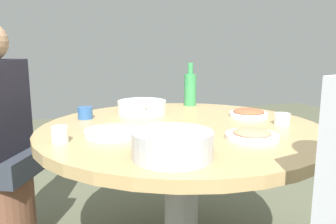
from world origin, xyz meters
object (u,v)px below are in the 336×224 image
rice_bowl (172,144)px  tea_cup_near (85,113)px  dish_noodles (114,131)px  tea_cup_side (282,119)px  round_dining_table (182,154)px  soup_bowl (142,108)px  dish_shrimp (252,135)px  dish_stirfry (249,113)px  tea_cup_far (60,135)px  stool_for_diner_left (4,217)px  green_bottle (190,88)px

rice_bowl → tea_cup_near: size_ratio=3.61×
dish_noodles → tea_cup_side: bearing=175.8°
round_dining_table → rice_bowl: rice_bowl is taller
soup_bowl → dish_shrimp: bearing=113.6°
rice_bowl → soup_bowl: size_ratio=0.94×
soup_bowl → dish_stirfry: bearing=153.0°
round_dining_table → tea_cup_far: 0.56m
dish_noodles → stool_for_diner_left: (0.50, -0.48, -0.53)m
soup_bowl → tea_cup_far: soup_bowl is taller
tea_cup_near → dish_stirfry: bearing=164.6°
green_bottle → stool_for_diner_left: green_bottle is taller
round_dining_table → dish_noodles: size_ratio=5.32×
soup_bowl → dish_noodles: size_ratio=1.18×
round_dining_table → tea_cup_far: size_ratio=20.10×
rice_bowl → tea_cup_near: 0.74m
dish_stirfry → soup_bowl: bearing=-27.0°
dish_shrimp → stool_for_diner_left: (1.00, -0.70, -0.52)m
round_dining_table → dish_stirfry: bearing=-167.5°
rice_bowl → tea_cup_side: (-0.64, -0.29, -0.02)m
dish_stirfry → tea_cup_far: size_ratio=3.08×
tea_cup_far → tea_cup_side: (-0.98, 0.01, -0.01)m
round_dining_table → soup_bowl: size_ratio=4.52×
round_dining_table → stool_for_diner_left: round_dining_table is taller
dish_noodles → soup_bowl: bearing=-118.9°
rice_bowl → green_bottle: bearing=-116.0°
round_dining_table → tea_cup_near: (0.39, -0.31, 0.16)m
tea_cup_near → tea_cup_far: size_ratio=1.16×
round_dining_table → dish_noodles: (0.32, 0.06, 0.15)m
dish_shrimp → tea_cup_near: (0.57, -0.60, 0.01)m
round_dining_table → dish_noodles: 0.36m
soup_bowl → tea_cup_near: 0.30m
rice_bowl → tea_cup_side: bearing=-155.9°
dish_noodles → round_dining_table: bearing=-168.7°
dish_noodles → tea_cup_side: (-0.76, 0.06, 0.01)m
dish_noodles → stool_for_diner_left: dish_noodles is taller
dish_stirfry → stool_for_diner_left: (1.22, -0.32, -0.53)m
dish_shrimp → tea_cup_far: bearing=-14.4°
tea_cup_near → stool_for_diner_left: tea_cup_near is taller
rice_bowl → tea_cup_far: rice_bowl is taller
round_dining_table → green_bottle: bearing=-116.5°
dish_noodles → green_bottle: 0.80m
dish_shrimp → stool_for_diner_left: 1.33m
round_dining_table → dish_stirfry: dish_stirfry is taller
tea_cup_side → dish_shrimp: bearing=32.3°
soup_bowl → green_bottle: size_ratio=1.10×
round_dining_table → tea_cup_near: size_ratio=17.39×
round_dining_table → rice_bowl: size_ratio=4.82×
round_dining_table → tea_cup_near: tea_cup_near is taller
round_dining_table → rice_bowl: 0.48m
rice_bowl → soup_bowl: (-0.10, -0.75, -0.01)m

